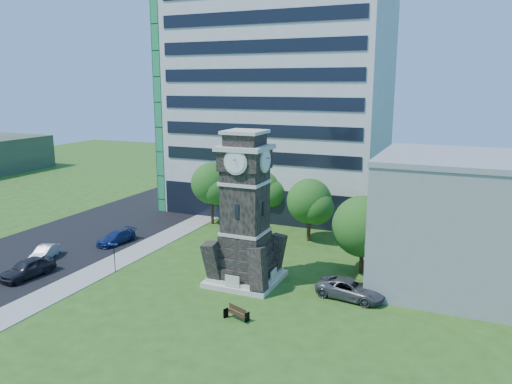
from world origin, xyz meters
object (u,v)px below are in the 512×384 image
at_px(car_street_south, 28,268).
at_px(car_street_mid, 45,253).
at_px(car_east_lot, 351,289).
at_px(street_sign, 114,254).
at_px(park_bench, 237,313).
at_px(clock_tower, 245,218).
at_px(car_street_north, 116,237).

xyz_separation_m(car_street_south, car_street_mid, (-2.06, 3.80, -0.17)).
bearing_deg(car_east_lot, street_sign, 105.43).
height_order(car_street_south, car_street_mid, car_street_south).
distance_m(park_bench, street_sign, 13.75).
bearing_deg(clock_tower, car_east_lot, 0.73).
bearing_deg(car_street_mid, clock_tower, -9.94).
xyz_separation_m(car_street_mid, car_east_lot, (27.55, 2.68, 0.10)).
xyz_separation_m(car_street_south, car_east_lot, (25.49, 6.48, -0.07)).
xyz_separation_m(car_east_lot, park_bench, (-6.33, -6.47, -0.25)).
relative_size(car_street_mid, car_street_north, 0.87).
distance_m(car_street_south, car_street_mid, 4.33).
relative_size(clock_tower, car_street_north, 2.85).
bearing_deg(car_street_north, car_east_lot, 0.89).
relative_size(car_street_south, park_bench, 2.72).
relative_size(car_street_mid, park_bench, 2.19).
bearing_deg(park_bench, car_street_north, 172.86).
xyz_separation_m(clock_tower, car_street_north, (-15.96, 3.70, -4.66)).
relative_size(car_street_south, car_east_lot, 0.90).
distance_m(clock_tower, park_bench, 8.29).
xyz_separation_m(car_street_mid, car_street_north, (3.01, 6.27, 0.01)).
bearing_deg(clock_tower, car_street_mid, -172.29).
height_order(clock_tower, car_street_mid, clock_tower).
xyz_separation_m(car_east_lot, street_sign, (-19.53, -2.79, 0.95)).
xyz_separation_m(clock_tower, car_east_lot, (8.58, 0.11, -4.57)).
height_order(car_street_mid, car_street_north, car_street_north).
height_order(park_bench, street_sign, street_sign).
xyz_separation_m(car_street_south, car_street_north, (0.95, 10.08, -0.17)).
bearing_deg(car_street_south, car_street_north, 90.05).
distance_m(clock_tower, car_street_mid, 19.70).
height_order(car_street_mid, park_bench, car_street_mid).
xyz_separation_m(park_bench, street_sign, (-13.20, 3.68, 1.20)).
distance_m(clock_tower, street_sign, 11.84).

